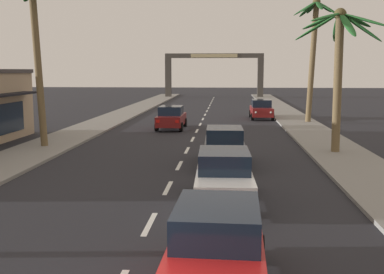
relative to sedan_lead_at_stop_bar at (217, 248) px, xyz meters
The scene contains 12 objects.
sidewalk_right 18.54m from the sedan_lead_at_stop_bar, 71.58° to the left, with size 3.20×110.00×0.14m, color gray.
sidewalk_left 20.11m from the sedan_lead_at_stop_bar, 119.00° to the left, with size 3.20×110.00×0.14m, color gray.
lane_markings 17.08m from the sedan_lead_at_stop_bar, 95.06° to the left, with size 4.28×86.84×0.01m.
sedan_lead_at_stop_bar is the anchor object (origin of this frame).
sedan_third_in_queue 6.12m from the sedan_lead_at_stop_bar, 89.15° to the left, with size 2.04×4.49×1.68m.
sedan_fifth_in_queue 12.24m from the sedan_lead_at_stop_bar, 89.70° to the left, with size 2.03×4.48×1.68m.
sedan_oncoming_far 25.25m from the sedan_lead_at_stop_bar, 98.79° to the left, with size 1.97×4.46×1.68m.
sedan_parked_nearest_kerb 32.89m from the sedan_lead_at_stop_bar, 84.51° to the left, with size 1.99×4.47×1.68m.
palm_left_second 19.55m from the sedan_lead_at_stop_bar, 121.87° to the left, with size 3.12×2.77×8.76m.
palm_right_second 16.94m from the sedan_lead_at_stop_bar, 69.78° to the left, with size 4.27×4.37×7.24m.
palm_right_third 30.82m from the sedan_lead_at_stop_bar, 76.85° to the left, with size 3.76×4.02×9.79m.
town_gateway_arch 65.11m from the sedan_lead_at_stop_bar, 91.71° to the left, with size 15.25×0.90×6.81m.
Camera 1 is at (2.12, -6.16, 4.23)m, focal length 43.88 mm.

